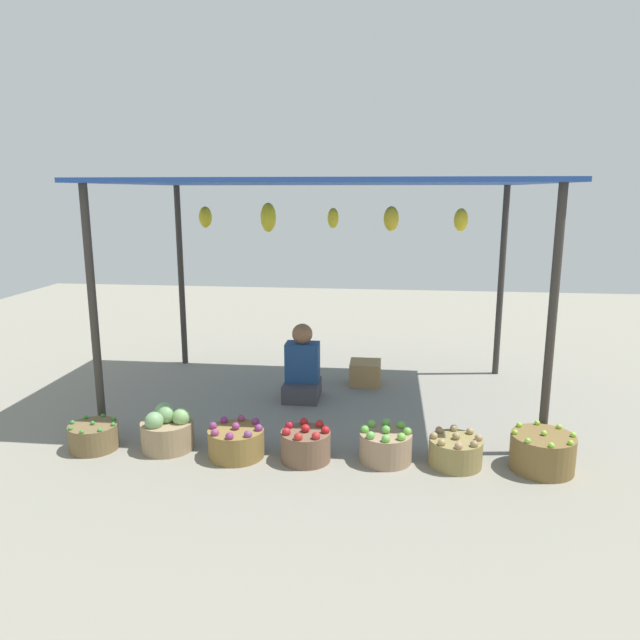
% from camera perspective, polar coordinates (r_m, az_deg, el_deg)
% --- Properties ---
extents(ground_plane, '(14.00, 14.00, 0.00)m').
position_cam_1_polar(ground_plane, '(6.16, 0.60, -7.57)').
color(ground_plane, gray).
extents(market_stall_structure, '(4.06, 2.47, 2.20)m').
position_cam_1_polar(market_stall_structure, '(5.80, 0.62, 12.00)').
color(market_stall_structure, '#38332D').
rests_on(market_stall_structure, ground).
extents(vendor_person, '(0.36, 0.44, 0.78)m').
position_cam_1_polar(vendor_person, '(6.10, -1.72, -4.83)').
color(vendor_person, '#424048').
rests_on(vendor_person, ground).
extents(basket_green_chilies, '(0.40, 0.40, 0.24)m').
position_cam_1_polar(basket_green_chilies, '(5.34, -20.96, -10.42)').
color(basket_green_chilies, brown).
rests_on(basket_green_chilies, ground).
extents(basket_cabbages, '(0.43, 0.43, 0.37)m').
position_cam_1_polar(basket_cabbages, '(5.14, -14.48, -10.26)').
color(basket_cabbages, '#9B815D').
rests_on(basket_cabbages, ground).
extents(basket_purple_onions, '(0.45, 0.45, 0.29)m').
position_cam_1_polar(basket_purple_onions, '(4.91, -8.07, -11.54)').
color(basket_purple_onions, olive).
rests_on(basket_purple_onions, ground).
extents(basket_red_apples, '(0.40, 0.40, 0.30)m').
position_cam_1_polar(basket_red_apples, '(4.79, -1.39, -11.92)').
color(basket_red_apples, brown).
rests_on(basket_red_apples, ground).
extents(basket_green_apples, '(0.42, 0.42, 0.29)m').
position_cam_1_polar(basket_green_apples, '(4.81, 6.34, -11.92)').
color(basket_green_apples, '#9C7E60').
rests_on(basket_green_apples, ground).
extents(basket_potatoes, '(0.41, 0.41, 0.27)m').
position_cam_1_polar(basket_potatoes, '(4.83, 12.90, -12.21)').
color(basket_potatoes, olive).
rests_on(basket_potatoes, ground).
extents(basket_limes, '(0.48, 0.48, 0.32)m').
position_cam_1_polar(basket_limes, '(4.94, 20.62, -11.81)').
color(basket_limes, brown).
rests_on(basket_limes, ground).
extents(wooden_crate_near_vendor, '(0.34, 0.34, 0.25)m').
position_cam_1_polar(wooden_crate_near_vendor, '(6.60, 4.38, -5.08)').
color(wooden_crate_near_vendor, '#AB824E').
rests_on(wooden_crate_near_vendor, ground).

